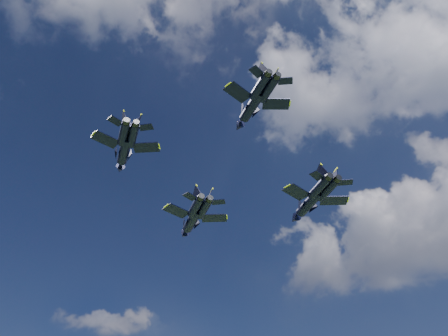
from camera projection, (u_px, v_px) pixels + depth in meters
The scene contains 4 objects.
jet_lead at pixel (192, 221), 104.95m from camera, with size 17.03×14.01×4.28m.
jet_left at pixel (124, 152), 87.49m from camera, with size 14.48×12.45×3.69m.
jet_right at pixel (308, 204), 98.34m from camera, with size 17.35×13.96×4.33m.
jet_slot at pixel (251, 108), 78.34m from camera, with size 13.95×10.77×3.44m.
Camera 1 is at (43.71, -64.31, 3.26)m, focal length 40.00 mm.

